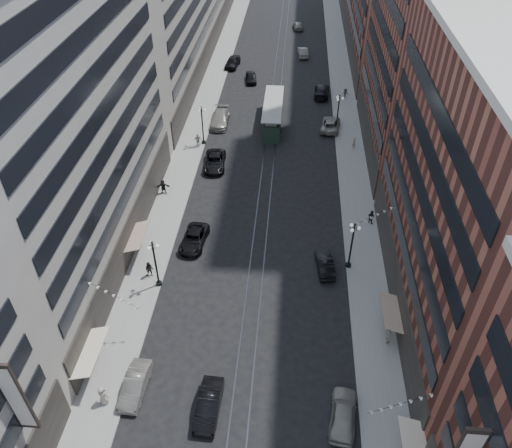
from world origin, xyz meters
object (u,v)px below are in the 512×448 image
(car_4, at_px, (343,414))
(car_8, at_px, (220,119))
(lamppost_se_far, at_px, (352,244))
(car_11, at_px, (330,124))
(lamppost_se_mid, at_px, (338,112))
(pedestrian_5, at_px, (163,187))
(pedestrian_8, at_px, (354,142))
(car_14, at_px, (303,52))
(lamppost_sw_mid, at_px, (202,124))
(car_9, at_px, (233,62))
(car_13, at_px, (251,77))
(car_10, at_px, (325,264))
(pedestrian_9, at_px, (345,93))
(car_5, at_px, (209,405))
(pedestrian_1, at_px, (103,395))
(car_7, at_px, (215,161))
(pedestrian_6, at_px, (198,140))
(car_1, at_px, (135,385))
(pedestrian_7, at_px, (371,217))
(pedestrian_2, at_px, (149,269))
(streetcar, at_px, (273,115))
(car_12, at_px, (322,91))
(car_extra_0, at_px, (298,25))
(car_2, at_px, (194,239))
(pedestrian_4, at_px, (388,336))
(lamppost_sw_far, at_px, (155,262))

(car_4, height_order, car_8, car_8)
(lamppost_se_far, xyz_separation_m, car_11, (-0.80, 28.74, -2.35))
(lamppost_se_mid, relative_size, pedestrian_5, 3.11)
(car_4, xyz_separation_m, pedestrian_8, (3.62, 39.88, 0.22))
(lamppost_se_far, bearing_deg, car_14, 95.00)
(lamppost_sw_mid, xyz_separation_m, car_9, (0.80, 27.73, -2.21))
(car_13, relative_size, car_14, 0.90)
(car_10, bearing_deg, pedestrian_9, -103.64)
(car_5, bearing_deg, pedestrian_1, -177.75)
(lamppost_se_mid, xyz_separation_m, car_7, (-16.03, -10.55, -2.31))
(car_8, bearing_deg, pedestrian_6, -107.84)
(car_7, bearing_deg, pedestrian_6, 118.38)
(car_1, bearing_deg, pedestrian_7, 50.59)
(lamppost_sw_mid, relative_size, pedestrian_2, 3.16)
(streetcar, height_order, car_12, streetcar)
(car_extra_0, bearing_deg, pedestrian_9, 96.92)
(lamppost_se_far, relative_size, car_4, 1.15)
(lamppost_sw_mid, relative_size, car_7, 0.98)
(car_11, xyz_separation_m, car_14, (-4.17, 28.09, 0.05))
(car_2, distance_m, car_extra_0, 70.74)
(lamppost_sw_mid, distance_m, car_4, 43.11)
(car_10, bearing_deg, car_4, 85.82)
(pedestrian_2, relative_size, pedestrian_5, 0.98)
(car_9, bearing_deg, pedestrian_2, -84.46)
(car_7, relative_size, pedestrian_5, 3.17)
(lamppost_se_mid, distance_m, pedestrian_4, 37.39)
(lamppost_sw_far, relative_size, pedestrian_8, 3.11)
(pedestrian_1, xyz_separation_m, car_14, (14.74, 73.49, -0.29))
(car_9, height_order, pedestrian_9, car_9)
(car_11, distance_m, pedestrian_9, 10.67)
(car_13, height_order, pedestrian_7, pedestrian_7)
(lamppost_sw_mid, distance_m, car_extra_0, 50.87)
(car_2, relative_size, car_8, 0.85)
(car_8, xyz_separation_m, pedestrian_5, (-4.38, -17.95, 0.16))
(car_10, bearing_deg, car_8, -71.15)
(lamppost_se_far, height_order, car_4, lamppost_se_far)
(car_10, xyz_separation_m, car_13, (-11.30, 44.96, 0.03))
(car_1, distance_m, car_12, 57.47)
(car_extra_0, bearing_deg, pedestrian_1, 74.66)
(pedestrian_1, bearing_deg, car_1, -133.52)
(car_5, relative_size, pedestrian_2, 2.69)
(pedestrian_4, relative_size, car_13, 0.43)
(pedestrian_1, bearing_deg, car_8, -78.33)
(pedestrian_2, distance_m, pedestrian_6, 25.02)
(lamppost_sw_far, height_order, car_13, lamppost_sw_far)
(lamppost_sw_mid, height_order, pedestrian_7, lamppost_sw_mid)
(pedestrian_1, relative_size, car_8, 0.31)
(pedestrian_8, distance_m, car_extra_0, 49.70)
(lamppost_sw_far, xyz_separation_m, pedestrian_7, (21.28, 11.22, -2.13))
(lamppost_se_mid, height_order, car_2, lamppost_se_mid)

